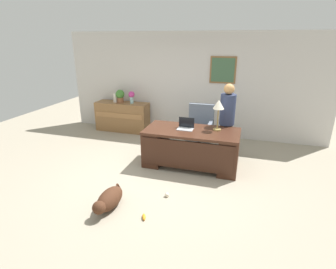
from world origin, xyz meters
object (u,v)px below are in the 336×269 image
object	(u,v)px
dog_lying	(109,200)
armchair	(200,129)
potted_plant	(120,96)
dog_toy_bone	(144,217)
desk	(191,147)
laptop	(186,126)
vase_empty	(115,98)
vase_with_flowers	(132,96)
desk_lamp	(219,106)
credenza	(123,117)
person_standing	(227,121)
dog_toy_ball	(167,195)

from	to	relation	value
dog_lying	armchair	bearing A→B (deg)	72.93
potted_plant	dog_toy_bone	distance (m)	4.27
armchair	desk	bearing A→B (deg)	-89.14
laptop	vase_empty	world-z (taller)	vase_empty
desk	armchair	distance (m)	1.04
vase_with_flowers	desk_lamp	bearing A→B (deg)	-30.27
desk	vase_with_flowers	xyz separation A→B (m)	(-2.05, 1.66, 0.61)
dog_lying	laptop	size ratio (longest dim) A/B	2.45
credenza	person_standing	xyz separation A→B (m)	(3.00, -1.08, 0.44)
person_standing	vase_with_flowers	distance (m)	2.90
armchair	dog_toy_bone	xyz separation A→B (m)	(-0.27, -2.96, -0.45)
desk_lamp	vase_with_flowers	xyz separation A→B (m)	(-2.53, 1.48, -0.24)
armchair	vase_empty	bearing A→B (deg)	166.23
person_standing	dog_lying	xyz separation A→B (m)	(-1.54, -2.43, -0.70)
potted_plant	dog_toy_bone	xyz separation A→B (m)	(2.11, -3.58, -0.99)
dog_toy_ball	vase_empty	bearing A→B (deg)	129.61
desk_lamp	dog_toy_ball	distance (m)	2.00
desk	vase_empty	size ratio (longest dim) A/B	7.49
desk	vase_empty	distance (m)	3.09
laptop	dog_lying	bearing A→B (deg)	-111.74
dog_toy_ball	armchair	bearing A→B (deg)	87.23
dog_lying	dog_toy_ball	xyz separation A→B (m)	(0.77, 0.57, -0.12)
laptop	desk	bearing A→B (deg)	-28.80
dog_lying	vase_with_flowers	world-z (taller)	vase_with_flowers
credenza	potted_plant	xyz separation A→B (m)	(-0.03, 0.00, 0.61)
desk_lamp	person_standing	bearing A→B (deg)	69.47
dog_toy_ball	potted_plant	bearing A→B (deg)	127.74
armchair	person_standing	size ratio (longest dim) A/B	0.64
credenza	potted_plant	world-z (taller)	potted_plant
armchair	desk_lamp	xyz separation A→B (m)	(0.50, -0.86, 0.79)
desk	person_standing	size ratio (longest dim) A/B	1.15
laptop	dog_toy_ball	distance (m)	1.56
credenza	armchair	world-z (taller)	armchair
person_standing	potted_plant	world-z (taller)	person_standing
vase_with_flowers	laptop	bearing A→B (deg)	-39.73
credenza	dog_toy_bone	size ratio (longest dim) A/B	10.09
laptop	vase_with_flowers	world-z (taller)	vase_with_flowers
potted_plant	vase_with_flowers	bearing A→B (deg)	0.00
dog_lying	person_standing	bearing A→B (deg)	57.66
laptop	potted_plant	xyz separation A→B (m)	(-2.26, 1.59, 0.18)
dog_lying	vase_with_flowers	distance (m)	3.79
person_standing	vase_empty	world-z (taller)	person_standing
credenza	dog_lying	world-z (taller)	credenza
armchair	desk_lamp	world-z (taller)	desk_lamp
armchair	dog_lying	size ratio (longest dim) A/B	1.34
dog_toy_ball	desk	bearing A→B (deg)	84.24
desk	vase_with_flowers	size ratio (longest dim) A/B	5.68
desk_lamp	potted_plant	distance (m)	3.25
dog_lying	desk_lamp	size ratio (longest dim) A/B	1.27
vase_with_flowers	vase_empty	world-z (taller)	vase_with_flowers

